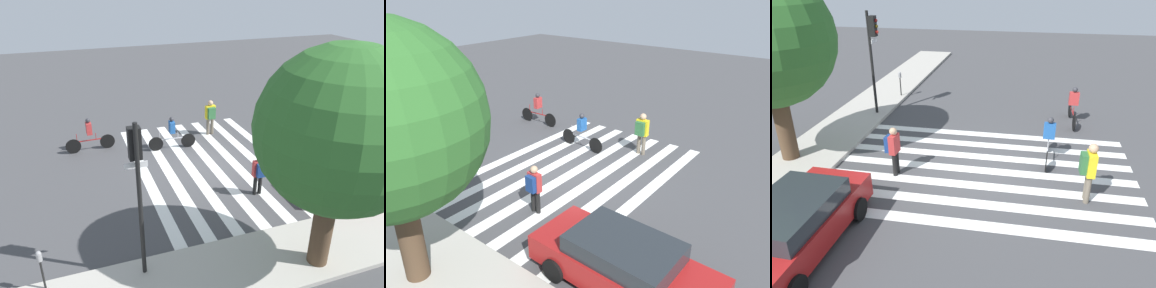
% 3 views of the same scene
% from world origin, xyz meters
% --- Properties ---
extents(ground_plane, '(60.00, 60.00, 0.00)m').
position_xyz_m(ground_plane, '(0.00, 0.00, 0.00)').
color(ground_plane, '#444447').
extents(sidewalk_curb, '(36.00, 2.50, 0.14)m').
position_xyz_m(sidewalk_curb, '(0.00, 6.25, 0.07)').
color(sidewalk_curb, '#ADA89E').
rests_on(sidewalk_curb, ground_plane).
extents(crosswalk_stripes, '(6.40, 10.00, 0.01)m').
position_xyz_m(crosswalk_stripes, '(0.00, 0.00, 0.00)').
color(crosswalk_stripes, white).
rests_on(crosswalk_stripes, ground_plane).
extents(traffic_light, '(0.60, 0.50, 4.62)m').
position_xyz_m(traffic_light, '(4.29, 5.41, 3.23)').
color(traffic_light, black).
rests_on(traffic_light, ground_plane).
extents(parking_meter, '(0.15, 0.15, 1.38)m').
position_xyz_m(parking_meter, '(6.91, 5.28, 1.03)').
color(parking_meter, black).
rests_on(parking_meter, ground_plane).
extents(street_tree, '(4.31, 4.31, 6.39)m').
position_xyz_m(street_tree, '(-0.52, 6.79, 4.21)').
color(street_tree, '#4C3826').
rests_on(street_tree, ground_plane).
extents(pedestrian_adult_blue_shirt, '(0.47, 0.40, 1.66)m').
position_xyz_m(pedestrian_adult_blue_shirt, '(-0.74, 2.83, 0.97)').
color(pedestrian_adult_blue_shirt, black).
rests_on(pedestrian_adult_blue_shirt, ground_plane).
extents(pedestrian_adult_yellow_jacket, '(0.52, 0.44, 1.85)m').
position_xyz_m(pedestrian_adult_yellow_jacket, '(-1.21, -3.20, 1.08)').
color(pedestrian_adult_yellow_jacket, '#6B6051').
rests_on(pedestrian_adult_yellow_jacket, ground_plane).
extents(cyclist_far_lane, '(2.29, 0.41, 1.65)m').
position_xyz_m(cyclist_far_lane, '(4.89, -3.25, 0.87)').
color(cyclist_far_lane, black).
rests_on(cyclist_far_lane, ground_plane).
extents(cyclist_near_curb, '(2.29, 0.41, 1.64)m').
position_xyz_m(cyclist_near_curb, '(1.17, -2.15, 0.87)').
color(cyclist_near_curb, black).
rests_on(cyclist_near_curb, ground_plane).
extents(car_parked_dark_suv, '(4.66, 2.07, 1.41)m').
position_xyz_m(car_parked_dark_suv, '(-4.68, 3.86, 0.73)').
color(car_parked_dark_suv, maroon).
rests_on(car_parked_dark_suv, ground_plane).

